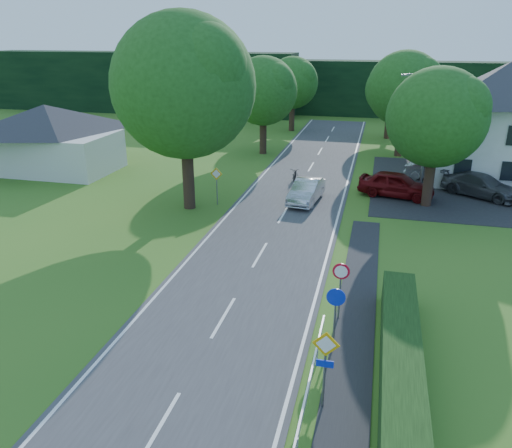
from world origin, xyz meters
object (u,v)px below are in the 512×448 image
(streetlight, at_px, (425,130))
(parked_car_grey, at_px, (481,185))
(parasol, at_px, (434,166))
(parked_car_silver_a, at_px, (436,171))
(motorcycle, at_px, (295,174))
(parked_car_red, at_px, (396,184))
(moving_car, at_px, (306,191))

(streetlight, xyz_separation_m, parked_car_grey, (4.09, 0.86, -3.68))
(streetlight, bearing_deg, parasol, 73.09)
(parked_car_silver_a, bearing_deg, streetlight, 177.03)
(streetlight, height_order, motorcycle, streetlight)
(parked_car_silver_a, bearing_deg, parked_car_red, 165.19)
(parked_car_silver_a, distance_m, parasol, 0.41)
(moving_car, relative_size, motorcycle, 2.31)
(motorcycle, xyz_separation_m, parked_car_silver_a, (10.17, 2.58, 0.23))
(moving_car, height_order, parked_car_grey, parked_car_grey)
(parked_car_red, height_order, parked_car_silver_a, parked_car_red)
(streetlight, relative_size, motorcycle, 4.18)
(parasol, bearing_deg, moving_car, -138.66)
(streetlight, relative_size, parked_car_grey, 1.55)
(moving_car, bearing_deg, streetlight, 30.41)
(parked_car_red, xyz_separation_m, parked_car_silver_a, (2.96, 4.78, -0.11))
(parked_car_grey, relative_size, parasol, 2.20)
(streetlight, distance_m, parked_car_grey, 5.56)
(parked_car_red, bearing_deg, parasol, -16.50)
(motorcycle, xyz_separation_m, parasol, (9.93, 2.60, 0.55))
(streetlight, distance_m, motorcycle, 9.63)
(parasol, bearing_deg, streetlight, -106.91)
(moving_car, bearing_deg, parked_car_silver_a, 46.89)
(motorcycle, bearing_deg, parked_car_silver_a, 9.52)
(moving_car, bearing_deg, motorcycle, 114.34)
(streetlight, bearing_deg, motorcycle, 169.40)
(parked_car_grey, bearing_deg, streetlight, 135.57)
(motorcycle, bearing_deg, parasol, 9.95)
(moving_car, distance_m, parasol, 11.17)
(parked_car_silver_a, height_order, parasol, parasol)
(parked_car_grey, bearing_deg, moving_car, 143.42)
(motorcycle, bearing_deg, streetlight, -15.30)
(parked_car_red, bearing_deg, moving_car, 127.50)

